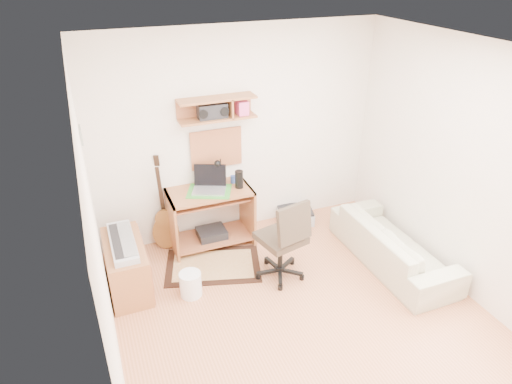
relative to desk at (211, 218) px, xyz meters
name	(u,v)px	position (x,y,z in m)	size (l,w,h in m)	color
floor	(309,324)	(0.48, -1.73, -0.38)	(3.60, 4.00, 0.01)	tan
ceiling	(328,57)	(0.48, -1.73, 2.23)	(3.60, 4.00, 0.01)	white
back_wall	(239,134)	(0.48, 0.28, 0.93)	(3.60, 0.01, 2.60)	white
left_wall	(100,257)	(-1.32, -1.73, 0.93)	(0.01, 4.00, 2.60)	white
right_wall	(478,177)	(2.29, -1.73, 0.93)	(0.01, 4.00, 2.60)	white
wall_shelf	(217,108)	(0.18, 0.15, 1.32)	(0.90, 0.25, 0.26)	#A46439
cork_board	(216,148)	(0.18, 0.25, 0.79)	(0.64, 0.03, 0.49)	tan
wall_photo	(81,135)	(-1.31, -0.23, 1.34)	(0.02, 0.20, 0.15)	#4C8CBF
desk	(211,218)	(0.00, 0.00, 0.00)	(1.00, 0.55, 0.75)	#A46439
laptop	(209,180)	(-0.01, -0.02, 0.52)	(0.38, 0.38, 0.29)	silver
speaker	(239,179)	(0.36, -0.05, 0.48)	(0.10, 0.10, 0.22)	black
desk_lamp	(221,171)	(0.19, 0.14, 0.54)	(0.11, 0.11, 0.34)	black
pencil_cup	(233,179)	(0.33, 0.10, 0.42)	(0.06, 0.06, 0.09)	#314A95
boombox	(212,111)	(0.12, 0.15, 1.30)	(0.33, 0.15, 0.17)	black
rug	(213,265)	(-0.13, -0.46, -0.37)	(1.09, 0.73, 0.01)	beige
task_chair	(281,238)	(0.53, -0.91, 0.13)	(0.52, 0.52, 1.02)	#34291E
cabinet	(126,266)	(-1.10, -0.48, -0.10)	(0.40, 0.90, 0.55)	#A46439
music_keyboard	(122,242)	(-1.10, -0.48, 0.21)	(0.24, 0.78, 0.07)	#B2B5BA
guitar	(163,205)	(-0.55, 0.13, 0.23)	(0.32, 0.20, 1.21)	#925F2D
waste_basket	(191,284)	(-0.49, -0.87, -0.23)	(0.23, 0.23, 0.28)	white
printer	(295,216)	(1.21, 0.09, -0.29)	(0.47, 0.37, 0.18)	#A5A8AA
sofa	(394,238)	(1.86, -1.17, -0.03)	(1.74, 0.51, 0.68)	#BBB594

